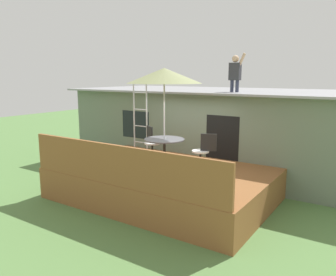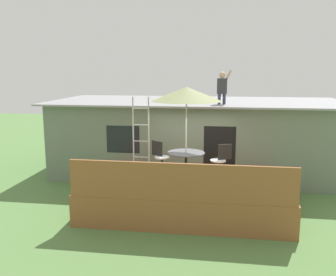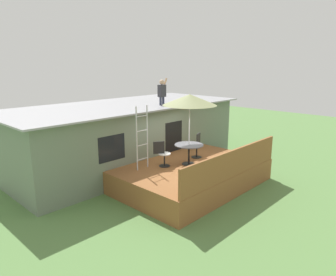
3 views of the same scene
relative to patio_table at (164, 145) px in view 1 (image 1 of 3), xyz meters
The scene contains 10 objects.
ground_plane 1.39m from the patio_table, 23.32° to the right, with size 40.00×40.00×0.00m, color #567F42.
house 3.58m from the patio_table, 89.25° to the left, with size 10.50×4.50×2.68m.
deck 0.99m from the patio_table, 23.32° to the right, with size 5.38×3.73×0.80m, color brown.
deck_railing 1.84m from the patio_table, 88.52° to the right, with size 5.28×0.08×0.90m, color brown.
patio_table is the anchor object (origin of this frame).
patio_umbrella 1.76m from the patio_table, ahead, with size 1.90×1.90×2.54m.
step_ladder 1.78m from the patio_table, 149.14° to the left, with size 0.52×0.04×2.20m.
person_figure 3.12m from the patio_table, 67.55° to the left, with size 0.47×0.20×1.11m.
patio_chair_left 0.98m from the patio_table, 146.59° to the left, with size 0.56×0.46×0.92m.
patio_chair_right 1.02m from the patio_table, 20.99° to the left, with size 0.60×0.44×0.92m.
Camera 1 is at (4.74, -7.07, 3.16)m, focal length 36.12 mm.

